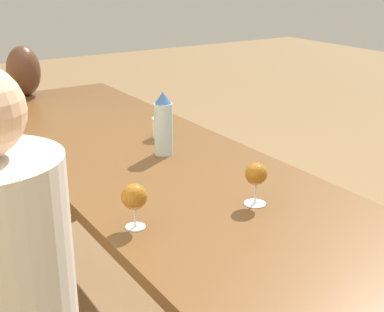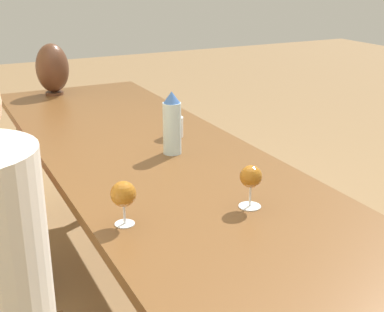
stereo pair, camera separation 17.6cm
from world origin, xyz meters
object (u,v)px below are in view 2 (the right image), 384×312
Objects in this scene: water_bottle at (172,124)px; vase at (52,68)px; water_tumbler at (174,127)px; wine_glass_2 at (123,195)px; wine_glass_1 at (251,178)px.

vase is (1.21, 0.18, 0.03)m from water_bottle.
water_bottle reaches higher than water_tumbler.
water_bottle is 0.62m from wine_glass_2.
wine_glass_1 reaches higher than wine_glass_2.
vase is 1.71m from wine_glass_2.
wine_glass_2 is (-0.49, 0.37, -0.03)m from water_bottle.
water_bottle is at bearing -37.31° from wine_glass_2.
wine_glass_1 reaches higher than water_tumbler.
water_bottle is at bearing 153.10° from water_tumbler.
water_tumbler is at bearing -26.90° from water_bottle.
wine_glass_1 is (-1.76, -0.19, -0.05)m from vase.
water_tumbler is 0.75m from wine_glass_1.
wine_glass_2 is at bearing 81.01° from wine_glass_1.
wine_glass_1 is (-0.55, -0.01, -0.02)m from water_bottle.
vase is at bearing 6.13° from wine_glass_1.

